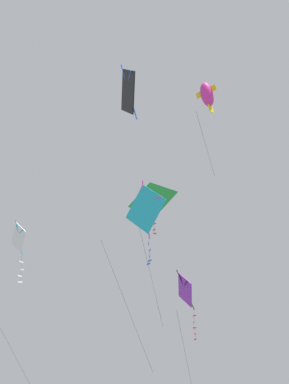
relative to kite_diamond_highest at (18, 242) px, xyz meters
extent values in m
cube|color=white|center=(-0.08, -0.01, 0.16)|extent=(1.02, 0.82, 1.23)
cylinder|color=#1EB2C6|center=(-0.06, -0.02, 0.17)|extent=(0.55, 0.39, 1.36)
cylinder|color=#1EB2C6|center=(-0.10, 0.00, 0.27)|extent=(0.90, 0.56, 0.03)
cylinder|color=#47474C|center=(0.19, -0.18, -0.66)|extent=(0.02, 0.03, 0.28)
cube|color=white|center=(0.20, -0.18, -0.80)|extent=(0.12, 0.15, 0.06)
cylinder|color=#47474C|center=(0.26, -0.20, -0.94)|extent=(0.05, 0.13, 0.28)
cube|color=white|center=(0.32, -0.21, -1.07)|extent=(0.03, 0.17, 0.06)
cylinder|color=#47474C|center=(0.31, -0.19, -1.21)|extent=(0.06, 0.02, 0.28)
cube|color=white|center=(0.31, -0.17, -1.35)|extent=(0.13, 0.13, 0.06)
cylinder|color=#47474C|center=(0.28, -0.20, -1.49)|extent=(0.07, 0.06, 0.28)
cube|color=white|center=(0.25, -0.22, -1.63)|extent=(0.06, 0.17, 0.06)
cylinder|color=#47474C|center=(1.95, 0.50, -3.29)|extent=(1.39, 3.56, 5.56)
cube|color=purple|center=(6.19, -6.97, 0.51)|extent=(1.78, 0.62, 1.75)
cylinder|color=black|center=(6.21, -6.99, 0.52)|extent=(0.68, 0.89, 1.89)
cylinder|color=black|center=(6.16, -6.93, 0.66)|extent=(1.49, 0.24, 0.04)
cylinder|color=#47474C|center=(6.49, -7.40, -0.57)|extent=(0.02, 0.03, 0.29)
cube|color=red|center=(6.48, -7.40, -0.72)|extent=(0.08, 0.17, 0.06)
cylinder|color=#47474C|center=(6.53, -7.38, -0.87)|extent=(0.06, 0.10, 0.30)
cube|color=red|center=(6.58, -7.35, -1.01)|extent=(0.17, 0.04, 0.06)
cylinder|color=#47474C|center=(6.56, -7.36, -1.16)|extent=(0.03, 0.04, 0.29)
cube|color=red|center=(6.55, -7.37, -1.31)|extent=(0.06, 0.17, 0.06)
cylinder|color=#47474C|center=(6.56, -7.38, -1.45)|extent=(0.03, 0.03, 0.29)
cube|color=red|center=(6.57, -7.39, -1.60)|extent=(0.16, 0.10, 0.06)
cylinder|color=#47474C|center=(6.52, -7.39, -1.75)|extent=(0.02, 0.10, 0.30)
cube|color=red|center=(6.47, -7.38, -1.89)|extent=(0.16, 0.09, 0.06)
cylinder|color=#47474C|center=(6.94, -6.97, -2.83)|extent=(0.85, 0.89, 4.82)
pyramid|color=green|center=(3.46, -5.42, 4.07)|extent=(1.31, 1.94, 1.24)
cube|color=#DB2D93|center=(3.60, -5.49, 3.95)|extent=(0.56, 0.33, 0.69)
cube|color=#DB2D93|center=(3.34, -5.35, 4.60)|extent=(0.30, 0.47, 0.14)
cylinder|color=#47474C|center=(3.60, -5.50, 3.31)|extent=(0.02, 0.02, 0.28)
cube|color=red|center=(3.61, -5.50, 3.17)|extent=(0.15, 0.12, 0.06)
cylinder|color=#47474C|center=(3.67, -5.49, 3.03)|extent=(0.03, 0.14, 0.29)
cube|color=red|center=(3.74, -5.48, 2.89)|extent=(0.11, 0.15, 0.06)
cylinder|color=#47474C|center=(3.77, -5.47, 2.75)|extent=(0.03, 0.08, 0.29)
cube|color=red|center=(3.81, -5.46, 2.60)|extent=(0.15, 0.12, 0.06)
cylinder|color=#47474C|center=(3.74, -5.47, 2.46)|extent=(0.03, 0.15, 0.29)
cube|color=red|center=(3.66, -5.48, 2.32)|extent=(0.08, 0.17, 0.06)
cylinder|color=#47474C|center=(4.20, -5.21, 0.74)|extent=(0.58, 1.22, 5.43)
cube|color=black|center=(-7.67, -4.69, 0.92)|extent=(1.69, 0.48, 1.71)
cylinder|color=blue|center=(-7.66, -4.72, 0.93)|extent=(0.28, 0.53, 1.94)
cylinder|color=blue|center=(-7.68, -4.68, 1.07)|extent=(1.39, 0.29, 0.04)
cube|color=#1EB2C6|center=(1.28, -5.08, 2.26)|extent=(1.62, 1.82, 2.37)
cylinder|color=#DB2D93|center=(1.31, -5.11, 2.27)|extent=(0.53, 0.38, 2.71)
cylinder|color=#DB2D93|center=(1.28, -5.08, 2.48)|extent=(1.40, 1.41, 0.06)
cylinder|color=#47474C|center=(1.50, -5.22, 0.79)|extent=(0.03, 0.02, 0.25)
cube|color=blue|center=(1.50, -5.21, 0.66)|extent=(0.17, 0.04, 0.06)
cylinder|color=#47474C|center=(1.56, -5.24, 0.53)|extent=(0.06, 0.14, 0.26)
cube|color=blue|center=(1.63, -5.27, 0.41)|extent=(0.17, 0.07, 0.06)
cylinder|color=#47474C|center=(1.66, -5.25, 0.28)|extent=(0.04, 0.07, 0.25)
cube|color=blue|center=(1.69, -5.23, 0.16)|extent=(0.17, 0.04, 0.06)
cylinder|color=#47474C|center=(1.64, -5.25, 0.03)|extent=(0.04, 0.10, 0.25)
cube|color=blue|center=(1.60, -5.26, -0.10)|extent=(0.11, 0.15, 0.06)
cylinder|color=#47474C|center=(1.49, -5.23, -0.22)|extent=(0.06, 0.22, 0.26)
cube|color=blue|center=(1.39, -5.21, -0.35)|extent=(0.11, 0.15, 0.06)
cylinder|color=#47474C|center=(2.61, -4.25, -1.66)|extent=(1.98, 2.23, 5.16)
ellipsoid|color=#DB2D93|center=(0.91, -8.13, 8.60)|extent=(1.17, 1.09, 1.41)
cube|color=yellow|center=(1.06, -7.83, 8.74)|extent=(0.38, 0.46, 0.28)
cube|color=yellow|center=(0.67, -8.37, 8.74)|extent=(0.38, 0.46, 0.28)
cube|color=yellow|center=(1.14, -8.30, 7.89)|extent=(0.45, 0.34, 0.53)
sphere|color=black|center=(1.08, -8.04, 9.08)|extent=(0.17, 0.16, 0.13)
sphere|color=black|center=(0.87, -8.32, 9.08)|extent=(0.17, 0.16, 0.13)
cylinder|color=#47474C|center=(1.56, -7.94, 6.11)|extent=(0.78, 0.78, 3.35)
camera|label=1|loc=(-20.07, -5.37, -10.57)|focal=53.07mm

